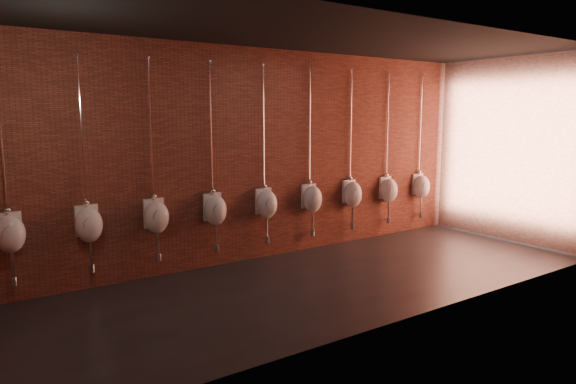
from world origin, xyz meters
name	(u,v)px	position (x,y,z in m)	size (l,w,h in m)	color
ground	(318,283)	(0.00, 0.00, 0.00)	(8.50, 8.50, 0.00)	black
room_shell	(319,131)	(0.00, 0.00, 2.01)	(8.54, 3.04, 3.22)	black
urinal_0	(10,232)	(-3.42, 1.38, 0.87)	(0.35, 0.31, 2.71)	white
urinal_1	(89,223)	(-2.55, 1.38, 0.87)	(0.35, 0.31, 2.71)	white
urinal_2	(156,216)	(-1.67, 1.38, 0.87)	(0.35, 0.31, 2.71)	white
urinal_3	(215,209)	(-0.80, 1.38, 0.87)	(0.35, 0.31, 2.71)	white
urinal_4	(267,203)	(0.07, 1.38, 0.87)	(0.35, 0.31, 2.71)	white
urinal_5	(312,198)	(0.94, 1.38, 0.87)	(0.35, 0.31, 2.71)	white
urinal_6	(352,193)	(1.82, 1.38, 0.87)	(0.35, 0.31, 2.71)	white
urinal_7	(389,189)	(2.69, 1.38, 0.87)	(0.35, 0.31, 2.71)	white
urinal_8	(421,185)	(3.56, 1.38, 0.87)	(0.35, 0.31, 2.71)	white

